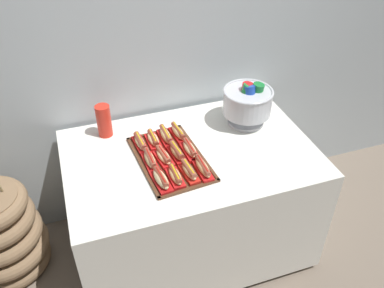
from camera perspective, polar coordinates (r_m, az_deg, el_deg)
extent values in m
plane|color=#7A6B5B|center=(2.76, -0.21, -13.60)|extent=(10.00, 10.00, 0.00)
cube|color=#B2BCC1|center=(2.40, -4.48, 16.58)|extent=(6.00, 0.10, 2.60)
cube|color=white|center=(2.47, -0.23, -7.72)|extent=(1.36, 0.89, 0.72)
cylinder|color=black|center=(2.74, 13.48, -14.95)|extent=(0.05, 0.05, 0.04)
cylinder|color=black|center=(2.90, -12.97, -11.15)|extent=(0.05, 0.05, 0.04)
cylinder|color=black|center=(3.10, 7.68, -6.34)|extent=(0.05, 0.05, 0.04)
cylinder|color=#896B4C|center=(2.68, -25.25, -11.17)|extent=(0.34, 0.34, 0.58)
torus|color=#896B4C|center=(2.84, -23.99, -14.35)|extent=(0.48, 0.48, 0.11)
torus|color=#896B4C|center=(2.76, -24.61, -12.81)|extent=(0.51, 0.51, 0.11)
torus|color=#896B4C|center=(2.68, -25.25, -11.17)|extent=(0.48, 0.48, 0.11)
cube|color=#56331E|center=(2.18, -3.03, -2.11)|extent=(0.37, 0.55, 0.01)
cube|color=#56331E|center=(1.99, -0.36, -6.22)|extent=(0.33, 0.04, 0.01)
cube|color=#56331E|center=(2.36, -5.27, 1.62)|extent=(0.33, 0.04, 0.01)
cube|color=#56331E|center=(2.14, -6.96, -3.03)|extent=(0.06, 0.52, 0.01)
cube|color=#56331E|center=(2.22, 0.75, -0.94)|extent=(0.06, 0.52, 0.01)
cube|color=#B21414|center=(2.02, -4.32, -5.36)|extent=(0.08, 0.18, 0.02)
ellipsoid|color=beige|center=(2.01, -4.35, -4.85)|extent=(0.07, 0.16, 0.04)
cylinder|color=brown|center=(2.00, -4.37, -4.56)|extent=(0.04, 0.15, 0.03)
cylinder|color=red|center=(1.99, -4.38, -4.31)|extent=(0.02, 0.12, 0.01)
cube|color=red|center=(2.04, -2.33, -4.80)|extent=(0.06, 0.16, 0.02)
ellipsoid|color=tan|center=(2.03, -2.35, -4.38)|extent=(0.05, 0.15, 0.04)
cylinder|color=brown|center=(2.02, -2.36, -4.16)|extent=(0.03, 0.14, 0.03)
cylinder|color=yellow|center=(2.01, -2.36, -3.89)|extent=(0.01, 0.12, 0.01)
cube|color=red|center=(2.06, -0.39, -4.24)|extent=(0.07, 0.16, 0.02)
ellipsoid|color=beige|center=(2.05, -0.40, -3.75)|extent=(0.06, 0.15, 0.04)
cylinder|color=#A8563D|center=(2.04, -0.40, -3.47)|extent=(0.05, 0.14, 0.03)
cylinder|color=yellow|center=(2.03, -0.40, -3.16)|extent=(0.02, 0.11, 0.01)
cube|color=red|center=(2.08, 1.50, -3.69)|extent=(0.06, 0.18, 0.02)
ellipsoid|color=tan|center=(2.07, 1.51, -3.23)|extent=(0.05, 0.17, 0.04)
cylinder|color=#9E4C38|center=(2.06, 1.52, -2.97)|extent=(0.03, 0.16, 0.03)
cylinder|color=red|center=(2.05, 1.52, -2.71)|extent=(0.01, 0.14, 0.01)
cube|color=red|center=(2.14, -5.85, -2.60)|extent=(0.07, 0.17, 0.02)
ellipsoid|color=tan|center=(2.13, -5.88, -2.15)|extent=(0.05, 0.15, 0.04)
cylinder|color=#9E4C38|center=(2.12, -5.90, -1.89)|extent=(0.03, 0.15, 0.03)
cylinder|color=red|center=(2.11, -5.92, -1.62)|extent=(0.01, 0.13, 0.01)
cube|color=red|center=(2.16, -3.96, -2.10)|extent=(0.09, 0.16, 0.02)
ellipsoid|color=beige|center=(2.15, -3.99, -1.69)|extent=(0.07, 0.15, 0.04)
cylinder|color=#A8563D|center=(2.14, -4.00, -1.47)|extent=(0.05, 0.14, 0.03)
cylinder|color=red|center=(2.13, -4.02, -1.16)|extent=(0.02, 0.11, 0.01)
cube|color=#B21414|center=(2.18, -2.12, -1.60)|extent=(0.07, 0.16, 0.02)
ellipsoid|color=tan|center=(2.16, -2.13, -1.11)|extent=(0.06, 0.15, 0.04)
cylinder|color=#9E4C38|center=(2.15, -2.14, -0.84)|extent=(0.05, 0.14, 0.03)
cylinder|color=yellow|center=(2.15, -2.15, -0.52)|extent=(0.02, 0.12, 0.01)
cube|color=red|center=(2.20, -0.31, -1.10)|extent=(0.07, 0.17, 0.02)
ellipsoid|color=beige|center=(2.19, -0.31, -0.67)|extent=(0.06, 0.16, 0.04)
cylinder|color=#9E4C38|center=(2.18, -0.31, -0.42)|extent=(0.04, 0.15, 0.03)
cylinder|color=red|center=(2.17, -0.31, -0.15)|extent=(0.01, 0.12, 0.01)
cube|color=#B21414|center=(2.27, -7.20, -0.14)|extent=(0.07, 0.17, 0.02)
ellipsoid|color=#E0BC7F|center=(2.25, -7.24, 0.25)|extent=(0.06, 0.16, 0.04)
cylinder|color=#9E4C38|center=(2.25, -7.26, 0.47)|extent=(0.04, 0.15, 0.03)
cylinder|color=yellow|center=(2.24, -7.29, 0.77)|extent=(0.02, 0.12, 0.01)
cube|color=red|center=(2.28, -5.42, 0.32)|extent=(0.07, 0.15, 0.02)
ellipsoid|color=beige|center=(2.27, -5.45, 0.72)|extent=(0.06, 0.14, 0.04)
cylinder|color=brown|center=(2.26, -5.46, 0.94)|extent=(0.03, 0.14, 0.03)
cylinder|color=yellow|center=(2.26, -5.48, 1.20)|extent=(0.01, 0.12, 0.01)
cube|color=red|center=(2.30, -3.66, 0.77)|extent=(0.07, 0.18, 0.02)
ellipsoid|color=#E0BC7F|center=(2.29, -3.68, 1.24)|extent=(0.05, 0.17, 0.04)
cylinder|color=#9E4C38|center=(2.28, -3.69, 1.51)|extent=(0.03, 0.16, 0.03)
cylinder|color=yellow|center=(2.27, -3.70, 1.76)|extent=(0.01, 0.13, 0.01)
cube|color=red|center=(2.32, -1.93, 1.22)|extent=(0.07, 0.17, 0.02)
ellipsoid|color=beige|center=(2.31, -1.94, 1.68)|extent=(0.06, 0.16, 0.04)
cylinder|color=brown|center=(2.30, -1.94, 1.95)|extent=(0.04, 0.15, 0.03)
cylinder|color=yellow|center=(2.29, -1.95, 2.19)|extent=(0.02, 0.13, 0.01)
cylinder|color=silver|center=(2.47, 7.49, 3.17)|extent=(0.22, 0.22, 0.02)
cone|color=silver|center=(2.45, 7.55, 3.87)|extent=(0.08, 0.08, 0.06)
cylinder|color=silver|center=(2.40, 7.74, 5.82)|extent=(0.28, 0.28, 0.14)
torus|color=silver|center=(2.36, 7.88, 7.28)|extent=(0.29, 0.29, 0.02)
cylinder|color=#197A33|center=(2.39, 9.04, 6.98)|extent=(0.11, 0.10, 0.13)
cylinder|color=red|center=(2.39, 7.61, 7.06)|extent=(0.11, 0.10, 0.13)
cylinder|color=#197A33|center=(2.37, 7.58, 6.81)|extent=(0.12, 0.09, 0.14)
cylinder|color=#1E47B2|center=(2.36, 8.05, 6.67)|extent=(0.09, 0.11, 0.14)
cylinder|color=red|center=(2.38, -12.07, 2.39)|extent=(0.08, 0.08, 0.11)
cylinder|color=red|center=(2.36, -12.13, 2.79)|extent=(0.08, 0.08, 0.11)
cylinder|color=red|center=(2.35, -12.19, 3.19)|extent=(0.08, 0.08, 0.11)
cylinder|color=red|center=(2.34, -12.25, 3.59)|extent=(0.08, 0.08, 0.11)
cylinder|color=red|center=(2.33, -12.32, 4.00)|extent=(0.08, 0.08, 0.11)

